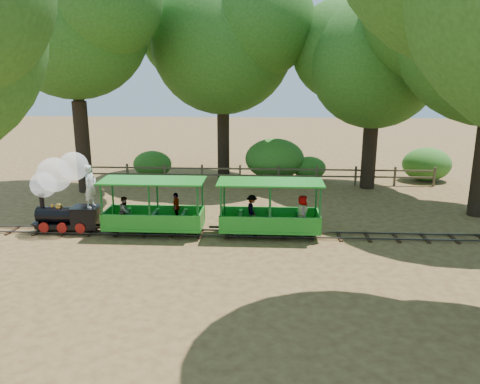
# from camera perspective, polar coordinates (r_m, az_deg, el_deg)

# --- Properties ---
(ground) EXTENTS (90.00, 90.00, 0.00)m
(ground) POSITION_cam_1_polar(r_m,az_deg,el_deg) (16.93, 1.88, -5.33)
(ground) COLOR olive
(ground) RESTS_ON ground
(track) EXTENTS (22.00, 1.00, 0.10)m
(track) POSITION_cam_1_polar(r_m,az_deg,el_deg) (16.91, 1.88, -5.11)
(track) COLOR #3F3D3A
(track) RESTS_ON ground
(locomotive) EXTENTS (2.66, 1.24, 3.03)m
(locomotive) POSITION_cam_1_polar(r_m,az_deg,el_deg) (18.07, -20.93, 0.59)
(locomotive) COLOR black
(locomotive) RESTS_ON ground
(carriage_front) EXTENTS (3.69, 1.51, 1.92)m
(carriage_front) POSITION_cam_1_polar(r_m,az_deg,el_deg) (17.18, -10.57, -2.58)
(carriage_front) COLOR #1D8820
(carriage_front) RESTS_ON track
(carriage_rear) EXTENTS (3.69, 1.51, 1.92)m
(carriage_rear) POSITION_cam_1_polar(r_m,az_deg,el_deg) (16.69, 3.85, -2.80)
(carriage_rear) COLOR #1D8820
(carriage_rear) RESTS_ON track
(oak_nw) EXTENTS (8.74, 7.69, 11.43)m
(oak_nw) POSITION_cam_1_polar(r_m,az_deg,el_deg) (23.88, -19.85, 19.81)
(oak_nw) COLOR #2D2116
(oak_nw) RESTS_ON ground
(oak_nc) EXTENTS (9.32, 8.20, 10.94)m
(oak_nc) POSITION_cam_1_polar(r_m,az_deg,el_deg) (25.71, -2.23, 18.62)
(oak_nc) COLOR #2D2116
(oak_nc) RESTS_ON ground
(oak_ne) EXTENTS (7.86, 6.92, 9.31)m
(oak_ne) POSITION_cam_1_polar(r_m,az_deg,el_deg) (24.08, 16.12, 15.71)
(oak_ne) COLOR #2D2116
(oak_ne) RESTS_ON ground
(fence) EXTENTS (18.10, 0.10, 1.00)m
(fence) POSITION_cam_1_polar(r_m,az_deg,el_deg) (24.48, 2.34, 2.31)
(fence) COLOR brown
(fence) RESTS_ON ground
(shrub_west) EXTENTS (2.14, 1.64, 1.48)m
(shrub_west) POSITION_cam_1_polar(r_m,az_deg,el_deg) (26.48, -10.62, 3.35)
(shrub_west) COLOR #2D6B1E
(shrub_west) RESTS_ON ground
(shrub_mid_w) EXTENTS (3.21, 2.47, 2.22)m
(shrub_mid_w) POSITION_cam_1_polar(r_m,az_deg,el_deg) (25.65, 4.24, 4.06)
(shrub_mid_w) COLOR #2D6B1E
(shrub_mid_w) RESTS_ON ground
(shrub_mid_e) EXTENTS (1.81, 1.39, 1.25)m
(shrub_mid_e) POSITION_cam_1_polar(r_m,az_deg,el_deg) (25.85, 8.45, 2.92)
(shrub_mid_e) COLOR #2D6B1E
(shrub_mid_e) RESTS_ON ground
(shrub_east) EXTENTS (2.59, 1.99, 1.79)m
(shrub_east) POSITION_cam_1_polar(r_m,az_deg,el_deg) (27.11, 21.81, 3.16)
(shrub_east) COLOR #2D6B1E
(shrub_east) RESTS_ON ground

